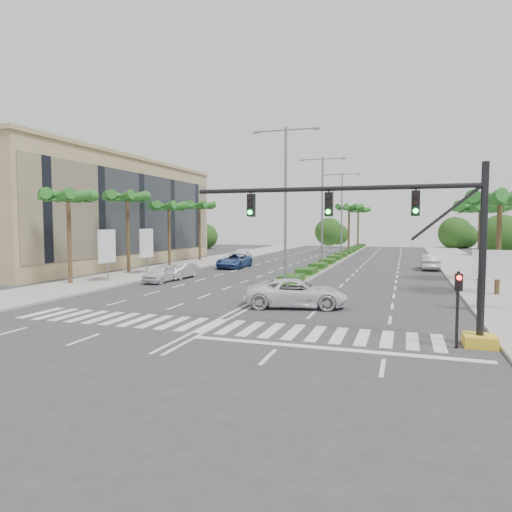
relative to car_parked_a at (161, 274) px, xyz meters
The scene contains 28 objects.
ground 17.16m from the car_parked_a, 52.39° to the right, with size 160.00×160.00×0.00m, color #333335.
footpath_right 26.46m from the car_parked_a, 14.04° to the left, with size 6.00×120.00×0.15m, color gray.
footpath_left 8.00m from the car_parked_a, 126.43° to the left, with size 6.00×120.00×0.15m, color gray.
median 33.12m from the car_parked_a, 71.58° to the left, with size 2.20×75.00×0.20m, color gray.
median_grass 33.12m from the car_parked_a, 71.58° to the left, with size 1.80×75.00×0.04m, color #34551D.
building 20.58m from the car_parked_a, 141.37° to the left, with size 12.00×36.00×12.00m, color tan.
signal_gantry 24.12m from the car_parked_a, 34.54° to the right, with size 12.60×1.20×7.20m.
pedestrian_signal 25.47m from the car_parked_a, 34.10° to the right, with size 0.28×0.36×3.00m.
direction_sign 24.67m from the car_parked_a, 13.14° to the right, with size 2.70×0.11×3.40m.
billboard_near 4.89m from the car_parked_a, 158.57° to the right, with size 0.18×2.10×4.35m.
billboard_far 6.40m from the car_parked_a, 132.43° to the left, with size 0.18×2.10×4.35m.
palm_left_near 9.23m from the car_parked_a, 149.30° to the right, with size 4.57×4.68×7.55m.
palm_left_mid 9.83m from the car_parked_a, 143.81° to the left, with size 4.57×4.68×7.95m.
palm_left_far 14.97m from the car_parked_a, 115.93° to the left, with size 4.57×4.68×7.35m.
palm_left_end 22.17m from the car_parked_a, 106.47° to the left, with size 4.57×4.68×7.75m.
palm_right_near 25.57m from the car_parked_a, ahead, with size 4.57×4.68×7.05m.
palm_right_far 26.86m from the car_parked_a, 18.63° to the left, with size 4.57×4.68×6.75m.
palm_median_a 43.21m from the car_parked_a, 75.82° to the left, with size 4.57×4.68×8.05m.
palm_median_b 57.74m from the car_parked_a, 79.49° to the left, with size 4.57×4.68×8.05m.
streetlight_near 12.13m from the car_parked_a, ahead, with size 5.10×0.25×12.00m.
streetlight_mid 20.40m from the car_parked_a, 57.49° to the left, with size 5.10×0.25×12.00m.
streetlight_far 34.61m from the car_parked_a, 72.11° to the left, with size 5.10×0.25×12.00m.
car_parked_a is the anchor object (origin of this frame).
car_parked_b 2.87m from the car_parked_a, 82.93° to the left, with size 1.43×4.10×1.35m, color #B6B6BB.
car_parked_c 13.37m from the car_parked_a, 84.02° to the left, with size 2.59×5.62×1.56m, color navy.
car_parked_d 23.13m from the car_parked_a, 93.31° to the left, with size 2.10×5.16×1.50m, color white.
car_crossing 15.18m from the car_parked_a, 29.61° to the right, with size 2.70×5.85×1.63m, color silver.
car_right 28.11m from the car_parked_a, 39.62° to the left, with size 1.74×4.99×1.64m, color #B6B7BC.
Camera 1 is at (8.62, -19.50, 4.81)m, focal length 32.00 mm.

